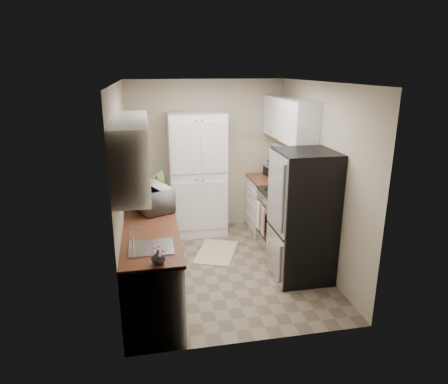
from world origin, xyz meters
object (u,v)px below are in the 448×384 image
(pantry_cabinet, at_px, (198,175))
(electric_range, at_px, (284,221))
(refrigerator, at_px, (303,216))
(toaster_oven, at_px, (275,172))
(wine_bottle, at_px, (138,188))
(microwave, at_px, (152,198))

(pantry_cabinet, relative_size, electric_range, 1.77)
(refrigerator, bearing_deg, toaster_oven, 84.77)
(refrigerator, bearing_deg, wine_bottle, 156.72)
(refrigerator, height_order, microwave, refrigerator)
(pantry_cabinet, distance_m, microwave, 1.51)
(wine_bottle, relative_size, toaster_oven, 0.90)
(toaster_oven, bearing_deg, refrigerator, -108.26)
(electric_range, relative_size, microwave, 1.94)
(pantry_cabinet, xyz_separation_m, wine_bottle, (-0.93, -0.83, 0.08))
(pantry_cabinet, height_order, electric_range, pantry_cabinet)
(pantry_cabinet, distance_m, toaster_oven, 1.29)
(refrigerator, distance_m, microwave, 1.95)
(electric_range, bearing_deg, pantry_cabinet, 141.78)
(electric_range, bearing_deg, refrigerator, -92.48)
(electric_range, xyz_separation_m, refrigerator, (-0.03, -0.80, 0.37))
(microwave, bearing_deg, electric_range, -103.22)
(wine_bottle, bearing_deg, electric_range, -2.50)
(pantry_cabinet, relative_size, toaster_oven, 5.68)
(wine_bottle, bearing_deg, toaster_oven, 18.54)
(wine_bottle, bearing_deg, pantry_cabinet, 41.78)
(pantry_cabinet, xyz_separation_m, electric_range, (1.17, -0.93, -0.52))
(refrigerator, bearing_deg, pantry_cabinet, 123.46)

